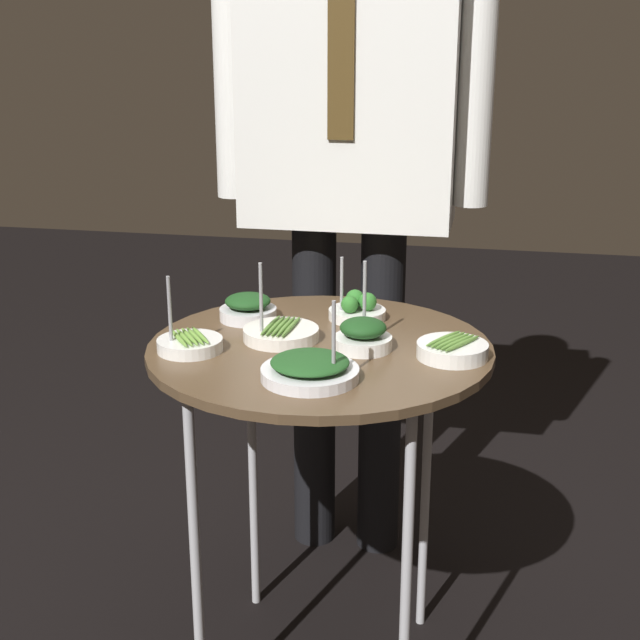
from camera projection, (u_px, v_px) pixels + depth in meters
serving_cart at (320, 372)px, 1.72m from camera, size 0.66×0.66×0.75m
bowl_spinach_mid_right at (363, 335)px, 1.67m from camera, size 0.11×0.11×0.16m
bowl_asparagus_mid_left at (281, 333)px, 1.73m from camera, size 0.15×0.15×0.16m
bowl_asparagus_front_center at (190, 343)px, 1.67m from camera, size 0.12×0.12×0.15m
bowl_broccoli_back_left at (357, 309)px, 1.85m from camera, size 0.12×0.12×0.13m
bowl_spinach_center at (310, 369)px, 1.53m from camera, size 0.17×0.17×0.15m
bowl_asparagus_front_left at (452, 350)px, 1.63m from camera, size 0.13×0.13×0.04m
bowl_spinach_front_right at (248, 308)px, 1.85m from camera, size 0.12×0.12×0.05m
waiter_figure at (350, 118)px, 2.07m from camera, size 0.65×0.25×1.77m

